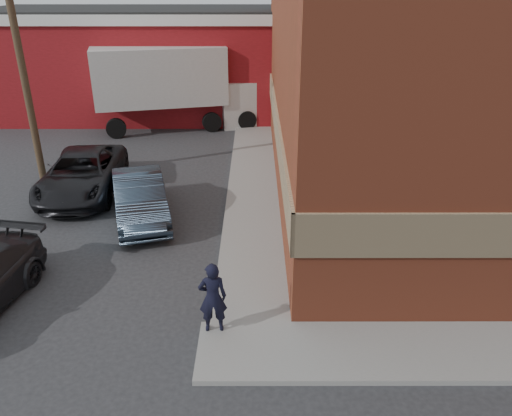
% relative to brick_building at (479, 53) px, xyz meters
% --- Properties ---
extents(ground, '(90.00, 90.00, 0.00)m').
position_rel_brick_building_xyz_m(ground, '(-8.50, -9.00, -4.68)').
color(ground, '#28282B').
rests_on(ground, ground).
extents(brick_building, '(14.25, 18.25, 9.36)m').
position_rel_brick_building_xyz_m(brick_building, '(0.00, 0.00, 0.00)').
color(brick_building, '#9B4128').
rests_on(brick_building, ground).
extents(sidewalk_west, '(1.80, 18.00, 0.12)m').
position_rel_brick_building_xyz_m(sidewalk_west, '(-7.90, 0.00, -4.62)').
color(sidewalk_west, gray).
rests_on(sidewalk_west, ground).
extents(warehouse, '(16.30, 8.30, 5.60)m').
position_rel_brick_building_xyz_m(warehouse, '(-14.50, 11.00, -1.87)').
color(warehouse, maroon).
rests_on(warehouse, ground).
extents(utility_pole, '(2.00, 0.26, 9.00)m').
position_rel_brick_building_xyz_m(utility_pole, '(-16.00, 0.00, 0.06)').
color(utility_pole, '#4D3926').
rests_on(utility_pole, ground).
extents(man, '(0.63, 0.45, 1.64)m').
position_rel_brick_building_xyz_m(man, '(-8.70, -9.25, -3.74)').
color(man, black).
rests_on(man, sidewalk_south).
extents(sedan, '(2.68, 4.63, 1.44)m').
position_rel_brick_building_xyz_m(sedan, '(-11.46, -3.48, -3.96)').
color(sedan, '#2C3A49').
rests_on(sedan, ground).
extents(suv_a, '(2.76, 5.44, 1.47)m').
position_rel_brick_building_xyz_m(suv_a, '(-13.95, -1.37, -3.95)').
color(suv_a, black).
rests_on(suv_a, ground).
extents(box_truck, '(8.61, 4.38, 4.08)m').
position_rel_brick_building_xyz_m(box_truck, '(-11.72, 7.20, -2.33)').
color(box_truck, silver).
rests_on(box_truck, ground).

